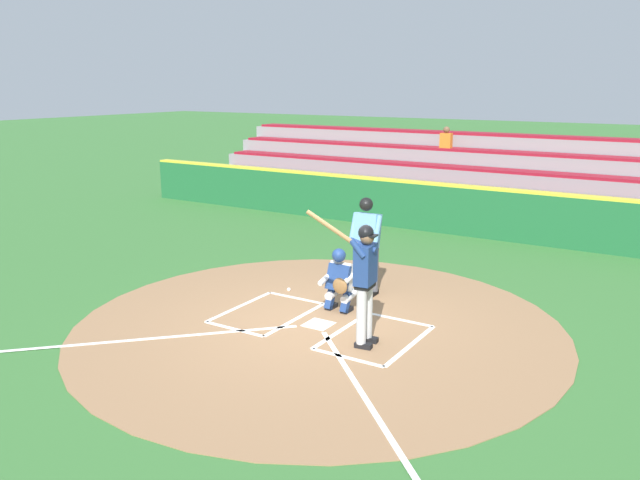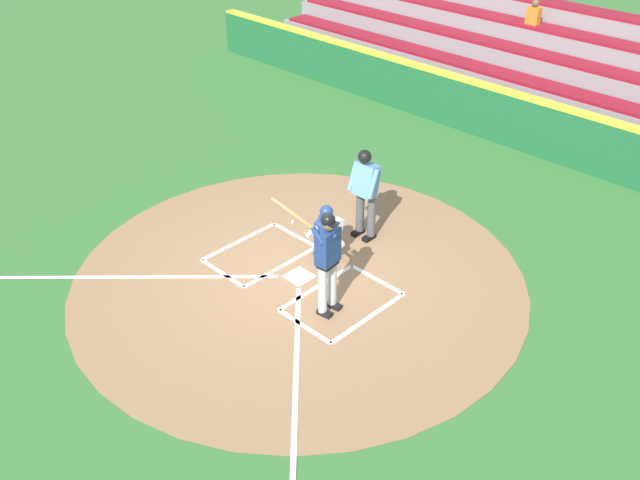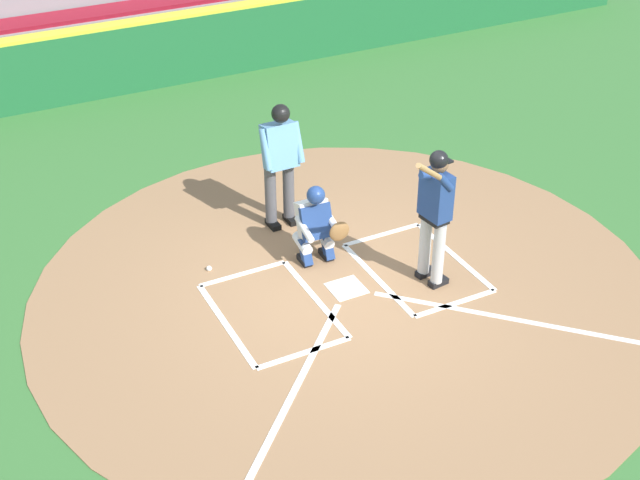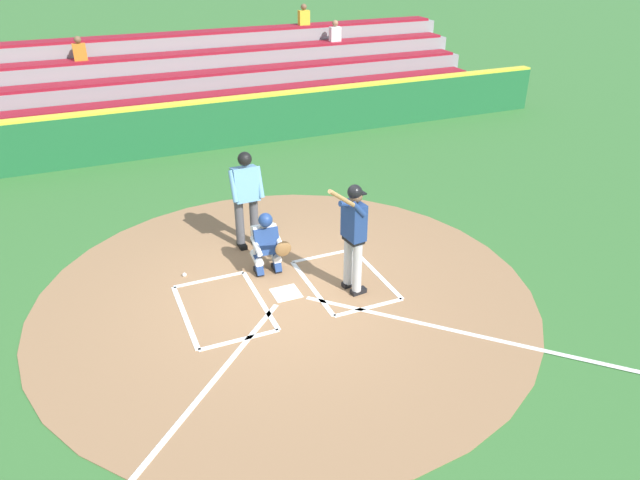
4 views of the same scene
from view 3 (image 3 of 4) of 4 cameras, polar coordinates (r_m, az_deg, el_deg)
ground_plane at (r=11.33m, az=1.72°, el=-3.16°), size 120.00×120.00×0.00m
dirt_circle at (r=11.33m, az=1.72°, el=-3.14°), size 8.00×8.00×0.01m
home_plate_and_chalk at (r=10.72m, az=3.98°, el=-5.53°), size 7.93×4.91×0.01m
batter at (r=10.95m, az=7.38°, el=2.01°), size 0.89×0.80×2.13m
catcher at (r=11.55m, az=-0.24°, el=1.13°), size 0.59×0.61×1.13m
plate_umpire at (r=12.12m, az=-2.58°, el=5.34°), size 0.59×0.42×1.86m
baseball at (r=11.73m, az=-7.13°, el=-1.82°), size 0.07×0.07×0.07m
backstop_wall at (r=17.23m, az=-10.51°, el=11.76°), size 22.00×0.36×1.31m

